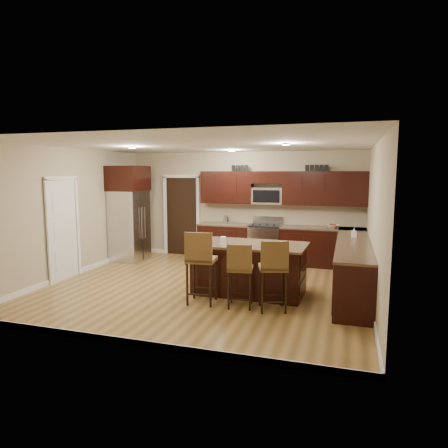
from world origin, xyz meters
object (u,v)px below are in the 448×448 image
(range, at_px, (266,243))
(island, at_px, (249,270))
(refrigerator, at_px, (129,212))
(stool_mid, at_px, (240,268))
(stool_left, at_px, (201,259))
(stool_right, at_px, (274,267))

(range, xyz_separation_m, island, (0.21, -2.54, -0.04))
(island, relative_size, refrigerator, 0.88)
(range, height_order, island, range)
(stool_mid, xyz_separation_m, refrigerator, (-3.56, 2.63, 0.54))
(stool_mid, bearing_deg, stool_left, 171.84)
(island, bearing_deg, range, 96.59)
(range, bearing_deg, stool_mid, -85.62)
(stool_right, relative_size, refrigerator, 0.49)
(island, bearing_deg, stool_mid, -84.63)
(stool_left, bearing_deg, stool_right, -4.89)
(stool_left, bearing_deg, stool_mid, -4.37)
(island, distance_m, stool_right, 1.07)
(island, height_order, stool_mid, stool_mid)
(stool_left, distance_m, refrigerator, 3.93)
(range, height_order, refrigerator, refrigerator)
(refrigerator, bearing_deg, range, 12.91)
(stool_mid, height_order, refrigerator, refrigerator)
(stool_left, xyz_separation_m, stool_mid, (0.68, 0.01, -0.11))
(stool_left, height_order, stool_mid, stool_left)
(refrigerator, bearing_deg, island, -26.99)
(stool_mid, bearing_deg, stool_right, -9.33)
(stool_left, bearing_deg, island, 48.52)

